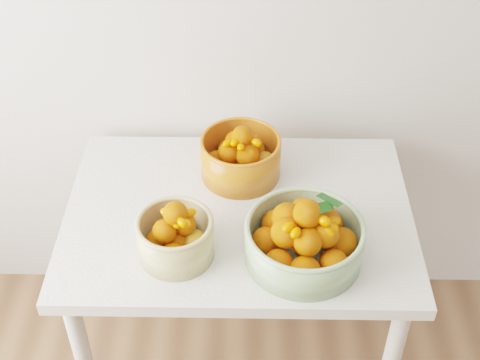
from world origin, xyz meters
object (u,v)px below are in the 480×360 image
(table, at_px, (239,235))
(bowl_green, at_px, (304,238))
(bowl_cream, at_px, (176,236))
(bowl_orange, at_px, (241,156))

(table, xyz_separation_m, bowl_green, (0.18, -0.17, 0.17))
(bowl_cream, relative_size, bowl_green, 0.67)
(table, xyz_separation_m, bowl_cream, (-0.16, -0.17, 0.16))
(table, relative_size, bowl_green, 2.50)
(bowl_orange, bearing_deg, table, -91.23)
(bowl_green, bearing_deg, bowl_cream, 179.29)
(bowl_cream, relative_size, bowl_orange, 1.01)
(table, bearing_deg, bowl_cream, -134.03)
(bowl_orange, bearing_deg, bowl_cream, -116.31)
(bowl_cream, bearing_deg, bowl_orange, 63.69)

